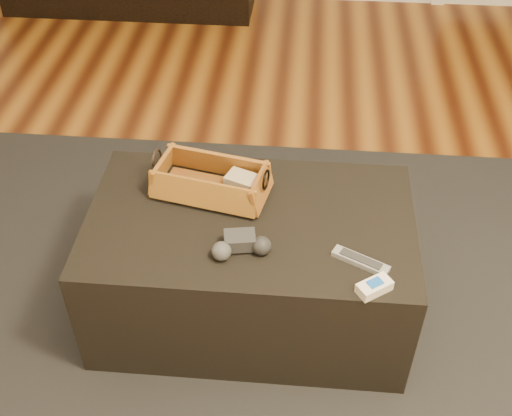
# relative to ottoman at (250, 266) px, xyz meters

# --- Properties ---
(floor) EXTENTS (5.00, 5.50, 0.01)m
(floor) POSITION_rel_ottoman_xyz_m (0.11, -0.11, -0.23)
(floor) COLOR brown
(floor) RESTS_ON ground
(area_rug) EXTENTS (2.60, 2.00, 0.01)m
(area_rug) POSITION_rel_ottoman_xyz_m (-0.00, -0.05, -0.22)
(area_rug) COLOR black
(area_rug) RESTS_ON floor
(ottoman) EXTENTS (1.00, 0.60, 0.42)m
(ottoman) POSITION_rel_ottoman_xyz_m (0.00, 0.00, 0.00)
(ottoman) COLOR black
(ottoman) RESTS_ON area_rug
(tv_remote) EXTENTS (0.19, 0.06, 0.02)m
(tv_remote) POSITION_rel_ottoman_xyz_m (-0.15, 0.10, 0.23)
(tv_remote) COLOR black
(tv_remote) RESTS_ON wicker_basket
(cloth_bundle) EXTENTS (0.12, 0.10, 0.05)m
(cloth_bundle) POSITION_rel_ottoman_xyz_m (-0.03, 0.12, 0.25)
(cloth_bundle) COLOR #C9B08B
(cloth_bundle) RESTS_ON wicker_basket
(wicker_basket) EXTENTS (0.39, 0.26, 0.13)m
(wicker_basket) POSITION_rel_ottoman_xyz_m (-0.13, 0.11, 0.25)
(wicker_basket) COLOR #9B5523
(wicker_basket) RESTS_ON ottoman
(game_controller) EXTENTS (0.18, 0.12, 0.06)m
(game_controller) POSITION_rel_ottoman_xyz_m (-0.01, -0.15, 0.24)
(game_controller) COLOR #2B2B2E
(game_controller) RESTS_ON ottoman
(silver_remote) EXTENTS (0.17, 0.11, 0.02)m
(silver_remote) POSITION_rel_ottoman_xyz_m (0.33, -0.16, 0.22)
(silver_remote) COLOR #939599
(silver_remote) RESTS_ON ottoman
(cream_gadget) EXTENTS (0.11, 0.09, 0.04)m
(cream_gadget) POSITION_rel_ottoman_xyz_m (0.36, -0.26, 0.23)
(cream_gadget) COLOR white
(cream_gadget) RESTS_ON ottoman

